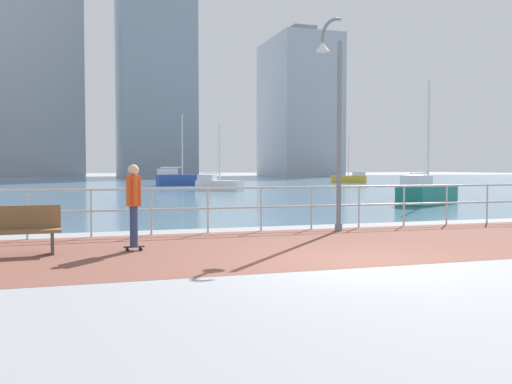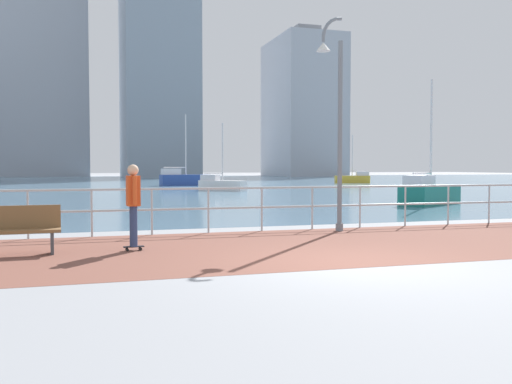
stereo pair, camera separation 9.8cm
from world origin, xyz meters
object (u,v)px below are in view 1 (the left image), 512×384
sailboat_gray (181,179)px  sailboat_navy (426,193)px  sailboat_blue (218,184)px  park_bench (16,230)px  skateboarder (134,199)px  sailboat_white (350,178)px  lamppost (334,113)px

sailboat_gray → sailboat_navy: (5.93, -28.38, -0.08)m
sailboat_gray → sailboat_navy: bearing=-78.2°
sailboat_gray → sailboat_navy: sailboat_gray is taller
sailboat_blue → park_bench: bearing=-111.1°
skateboarder → sailboat_gray: size_ratio=0.27×
skateboarder → park_bench: skateboarder is taller
skateboarder → sailboat_blue: bearing=73.1°
skateboarder → sailboat_gray: bearing=78.9°
skateboarder → sailboat_white: size_ratio=0.34×
sailboat_white → sailboat_navy: bearing=-111.1°
park_bench → sailboat_navy: 18.48m
skateboarder → sailboat_navy: sailboat_navy is taller
sailboat_gray → sailboat_white: 18.07m
sailboat_navy → sailboat_white: 33.15m
sailboat_blue → sailboat_navy: 17.49m
sailboat_navy → sailboat_gray: bearing=101.8°
sailboat_gray → park_bench: bearing=-104.2°
skateboarder → park_bench: (-2.15, 0.08, -0.54)m
sailboat_gray → skateboarder: bearing=-101.1°
lamppost → park_bench: 7.97m
sailboat_navy → park_bench: bearing=-147.6°
lamppost → sailboat_gray: (2.33, 36.46, -2.40)m
sailboat_gray → sailboat_white: (17.89, 2.54, -0.13)m
lamppost → sailboat_blue: bearing=83.3°
sailboat_gray → sailboat_blue: bearing=-87.2°
park_bench → sailboat_white: 49.25m
sailboat_blue → sailboat_white: sailboat_white is taller
park_bench → sailboat_blue: size_ratio=0.35×
lamppost → sailboat_blue: 25.04m
skateboarder → sailboat_navy: size_ratio=0.31×
skateboarder → sailboat_gray: (7.52, 38.35, -0.41)m
park_bench → sailboat_gray: (9.67, 38.27, 0.13)m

